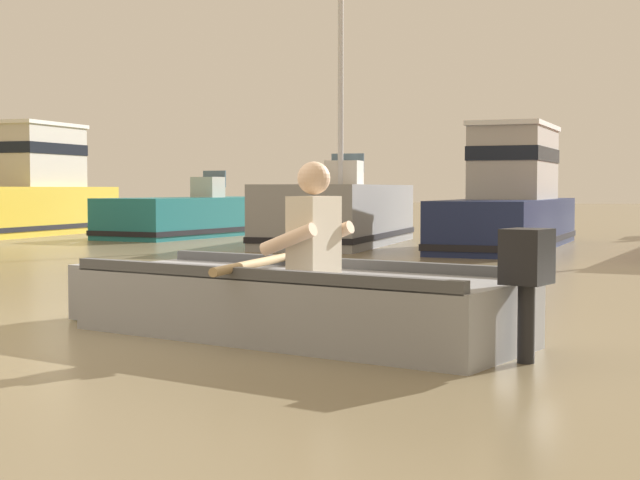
% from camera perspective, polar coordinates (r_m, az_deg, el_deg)
% --- Properties ---
extents(ground_plane, '(120.00, 120.00, 0.00)m').
position_cam_1_polar(ground_plane, '(6.81, -14.49, -5.56)').
color(ground_plane, '#7A6B4C').
extents(rowboat_with_person, '(3.72, 2.03, 1.19)m').
position_cam_1_polar(rowboat_with_person, '(6.56, -1.94, -3.59)').
color(rowboat_with_person, gray).
rests_on(rowboat_with_person, ground).
extents(moored_boat_yellow, '(2.40, 5.37, 2.45)m').
position_cam_1_polar(moored_boat_yellow, '(21.96, -17.17, 2.66)').
color(moored_boat_yellow, gold).
rests_on(moored_boat_yellow, ground).
extents(moored_boat_teal, '(2.01, 5.19, 1.40)m').
position_cam_1_polar(moored_boat_teal, '(20.66, -7.23, 1.33)').
color(moored_boat_teal, '#1E727A').
rests_on(moored_boat_teal, ground).
extents(moored_boat_grey, '(2.38, 4.94, 4.49)m').
position_cam_1_polar(moored_boat_grey, '(17.25, 1.12, 1.47)').
color(moored_boat_grey, gray).
rests_on(moored_boat_grey, ground).
extents(moored_boat_navy, '(1.73, 5.64, 2.13)m').
position_cam_1_polar(moored_boat_navy, '(16.86, 11.22, 2.23)').
color(moored_boat_navy, '#19234C').
rests_on(moored_boat_navy, ground).
extents(mooring_buoy, '(0.45, 0.45, 0.45)m').
position_cam_1_polar(mooring_buoy, '(10.10, -0.43, -1.39)').
color(mooring_buoy, red).
rests_on(mooring_buoy, ground).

